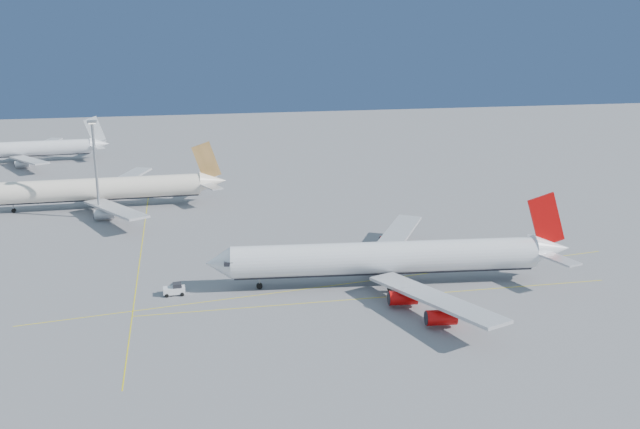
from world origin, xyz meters
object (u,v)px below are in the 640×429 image
(airliner_etihad, at_px, (105,189))
(airliner_third, at_px, (25,149))
(pushback_tug, at_px, (175,289))
(airliner_virgin, at_px, (393,258))
(light_mast, at_px, (95,161))

(airliner_etihad, xyz_separation_m, airliner_third, (-33.52, 70.36, -0.50))
(airliner_etihad, height_order, pushback_tug, airliner_etihad)
(airliner_virgin, bearing_deg, airliner_third, 128.88)
(pushback_tug, bearing_deg, airliner_virgin, -5.46)
(pushback_tug, height_order, light_mast, light_mast)
(airliner_third, height_order, pushback_tug, airliner_third)
(airliner_third, xyz_separation_m, pushback_tug, (51.73, -137.99, -3.70))
(light_mast, bearing_deg, airliner_third, 112.13)
(airliner_etihad, xyz_separation_m, light_mast, (-0.59, -10.64, 9.66))
(pushback_tug, distance_m, light_mast, 61.59)
(pushback_tug, bearing_deg, airliner_third, 108.55)
(airliner_etihad, distance_m, pushback_tug, 70.17)
(airliner_virgin, relative_size, light_mast, 2.83)
(airliner_third, bearing_deg, airliner_virgin, -59.79)
(airliner_etihad, height_order, light_mast, light_mast)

